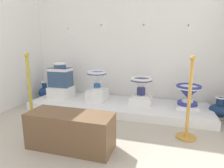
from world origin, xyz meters
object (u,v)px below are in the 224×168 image
antique_toilet_tall_cobalt (188,92)px  decorative_vase_companion (219,109)px  info_placard_third (145,27)px  stanchion_post_near_right (188,113)px  info_placard_second (103,28)px  plinth_block_pale_glazed (61,92)px  decorative_vase_corner (45,92)px  info_placard_fourth (191,28)px  plinth_block_leftmost (141,100)px  antique_toilet_pale_glazed (60,75)px  plinth_block_tall_cobalt (187,106)px  antique_toilet_slender_white (97,78)px  info_placard_first (71,31)px  museum_bench (70,131)px  antique_toilet_leftmost (141,84)px  stanchion_post_near_left (31,106)px  plinth_block_slender_white (97,95)px

antique_toilet_tall_cobalt → decorative_vase_companion: (0.47, 0.03, -0.25)m
info_placard_third → stanchion_post_near_right: (0.69, -1.23, -1.11)m
info_placard_second → info_placard_third: (0.79, -0.00, -0.01)m
info_placard_third → decorative_vase_companion: (1.23, -0.39, -1.29)m
plinth_block_pale_glazed → decorative_vase_corner: bearing=160.1°
info_placard_fourth → info_placard_third: bearing=-180.0°
antique_toilet_tall_cobalt → plinth_block_leftmost: bearing=178.6°
antique_toilet_pale_glazed → info_placard_fourth: 2.44m
antique_toilet_pale_glazed → plinth_block_tall_cobalt: bearing=0.7°
plinth_block_pale_glazed → info_placard_third: (1.49, 0.45, 1.19)m
plinth_block_tall_cobalt → info_placard_third: size_ratio=2.55×
plinth_block_leftmost → antique_toilet_tall_cobalt: (0.74, -0.02, 0.20)m
plinth_block_leftmost → antique_toilet_tall_cobalt: bearing=-1.4°
info_placard_third → antique_toilet_pale_glazed: bearing=-163.0°
antique_toilet_slender_white → decorative_vase_companion: (2.00, 0.04, -0.40)m
plinth_block_pale_glazed → decorative_vase_companion: (2.72, 0.06, -0.10)m
info_placard_second → decorative_vase_corner: (-1.20, -0.27, -1.27)m
plinth_block_pale_glazed → info_placard_first: bearing=89.4°
info_placard_second → plinth_block_pale_glazed: bearing=-146.9°
info_placard_first → info_placard_fourth: info_placard_fourth is taller
decorative_vase_companion → museum_bench: 2.29m
stanchion_post_near_right → antique_toilet_pale_glazed: bearing=160.4°
antique_toilet_tall_cobalt → info_placard_fourth: 1.10m
plinth_block_leftmost → antique_toilet_leftmost: (0.00, 0.00, 0.29)m
plinth_block_leftmost → stanchion_post_near_left: (-1.37, -1.05, 0.11)m
info_placard_fourth → museum_bench: bearing=-125.5°
antique_toilet_tall_cobalt → plinth_block_tall_cobalt: bearing=-135.0°
plinth_block_leftmost → decorative_vase_corner: size_ratio=0.98×
plinth_block_tall_cobalt → decorative_vase_companion: 0.47m
antique_toilet_leftmost → info_placard_first: (-1.50, 0.41, 0.91)m
plinth_block_pale_glazed → info_placard_second: info_placard_second is taller
plinth_block_leftmost → plinth_block_tall_cobalt: (0.74, -0.02, -0.03)m
plinth_block_leftmost → museum_bench: museum_bench is taller
info_placard_second → antique_toilet_pale_glazed: bearing=-146.9°
antique_toilet_tall_cobalt → info_placard_first: info_placard_first is taller
plinth_block_slender_white → stanchion_post_near_left: stanchion_post_near_left is taller
stanchion_post_near_right → museum_bench: stanchion_post_near_right is taller
stanchion_post_near_left → antique_toilet_pale_glazed: bearing=97.8°
plinth_block_slender_white → info_placard_fourth: bearing=15.7°
info_placard_fourth → decorative_vase_corner: bearing=-174.3°
info_placard_second → antique_toilet_leftmost: bearing=-27.0°
info_placard_fourth → stanchion_post_near_right: info_placard_fourth is taller
plinth_block_leftmost → stanchion_post_near_left: stanchion_post_near_left is taller
plinth_block_leftmost → decorative_vase_companion: 1.21m
antique_toilet_slender_white → decorative_vase_corner: size_ratio=0.97×
decorative_vase_companion → stanchion_post_near_left: (-2.58, -1.07, 0.16)m
info_placard_third → info_placard_first: bearing=180.0°
antique_toilet_pale_glazed → plinth_block_pale_glazed: bearing=90.0°
info_placard_fourth → info_placard_first: bearing=-180.0°
stanchion_post_near_left → decorative_vase_companion: bearing=22.5°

